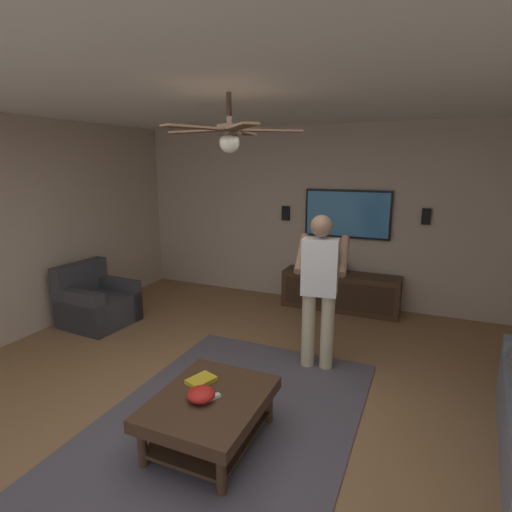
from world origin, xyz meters
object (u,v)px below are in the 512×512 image
book (201,380)px  vase_round (341,266)px  bowl (201,394)px  ceiling_fan (229,133)px  person_standing (320,283)px  remote_white (211,398)px  tv (347,214)px  armchair (97,304)px  media_console (340,291)px  wall_speaker_right (286,213)px  coffee_table (210,409)px  wall_speaker_left (426,216)px

book → vase_round: bearing=11.9°
bowl → ceiling_fan: 2.03m
person_standing → remote_white: (-1.56, 0.41, -0.52)m
tv → ceiling_fan: (-3.03, 0.39, 0.97)m
person_standing → bowl: (-1.59, 0.47, -0.48)m
armchair → vase_round: 3.48m
media_console → person_standing: (-1.84, -0.15, 0.66)m
ceiling_fan → wall_speaker_right: bearing=10.7°
coffee_table → wall_speaker_right: (3.62, 0.67, 1.07)m
book → wall_speaker_right: 3.63m
bowl → person_standing: bearing=-16.5°
remote_white → wall_speaker_left: wall_speaker_left is taller
media_console → person_standing: bearing=4.6°
media_console → bowl: bearing=-5.4°
coffee_table → wall_speaker_right: 3.84m
person_standing → book: size_ratio=7.45×
armchair → person_standing: bearing=3.8°
media_console → wall_speaker_right: (0.25, 0.96, 1.09)m
tv → media_console: bearing=0.0°
media_console → book: (-3.22, 0.46, 0.14)m
coffee_table → tv: 3.79m
armchair → book: (-1.36, -2.45, 0.14)m
wall_speaker_left → person_standing: bearing=156.0°
person_standing → ceiling_fan: (-0.95, 0.53, 1.44)m
armchair → bowl: 3.03m
media_console → wall_speaker_left: wall_speaker_left is taller
coffee_table → bowl: bearing=151.5°
person_standing → ceiling_fan: ceiling_fan is taller
tv → wall_speaker_right: tv is taller
remote_white → wall_speaker_left: bearing=8.1°
coffee_table → armchair: bearing=60.1°
media_console → ceiling_fan: bearing=-7.9°
armchair → person_standing: person_standing is taller
armchair → coffee_table: 3.02m
ceiling_fan → tv: bearing=-7.3°
tv → book: 3.62m
vase_round → wall_speaker_left: wall_speaker_left is taller
tv → wall_speaker_left: (0.01, -1.08, 0.02)m
media_console → book: size_ratio=7.73×
armchair → remote_white: 3.07m
person_standing → remote_white: bearing=157.2°
coffee_table → ceiling_fan: bearing=9.5°
armchair → person_standing: 3.13m
tv → vase_round: bearing=-5.3°
tv → ceiling_fan: 3.20m
coffee_table → remote_white: (-0.03, -0.03, 0.12)m
media_console → bowl: (-3.43, 0.33, 0.17)m
bowl → ceiling_fan: ceiling_fan is taller
wall_speaker_left → ceiling_fan: ceiling_fan is taller
wall_speaker_left → vase_round: bearing=100.8°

